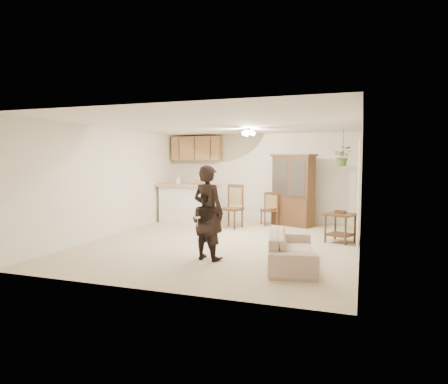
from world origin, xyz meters
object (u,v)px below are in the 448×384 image
(side_table, at_px, (340,227))
(chair_bar, at_px, (176,210))
(sofa, at_px, (292,243))
(china_hutch, at_px, (293,191))
(child, at_px, (207,221))
(chair_hutch_right, at_px, (269,216))
(adult, at_px, (208,209))
(chair_hutch_left, at_px, (231,216))

(side_table, distance_m, chair_bar, 5.19)
(sofa, distance_m, china_hutch, 4.14)
(sofa, bearing_deg, child, 82.74)
(chair_hutch_right, bearing_deg, china_hutch, 164.12)
(china_hutch, bearing_deg, side_table, -30.44)
(child, relative_size, china_hutch, 0.71)
(child, distance_m, chair_hutch_right, 4.01)
(sofa, relative_size, adult, 1.04)
(chair_bar, distance_m, chair_hutch_left, 2.28)
(child, bearing_deg, chair_bar, -46.60)
(sofa, relative_size, chair_bar, 1.99)
(sofa, height_order, adult, adult)
(adult, height_order, chair_bar, adult)
(china_hutch, bearing_deg, chair_bar, -155.98)
(adult, relative_size, side_table, 2.42)
(chair_bar, height_order, chair_hutch_right, chair_bar)
(child, distance_m, china_hutch, 4.24)
(side_table, height_order, chair_hutch_right, chair_hutch_right)
(sofa, relative_size, china_hutch, 0.98)
(child, bearing_deg, chair_hutch_left, -68.64)
(sofa, bearing_deg, side_table, -28.23)
(sofa, xyz_separation_m, chair_hutch_left, (-2.08, 3.12, -0.05))
(child, xyz_separation_m, side_table, (2.16, 2.27, -0.35))
(sofa, height_order, side_table, sofa)
(chair_bar, height_order, chair_hutch_left, chair_hutch_left)
(sofa, height_order, china_hutch, china_hutch)
(china_hutch, relative_size, chair_hutch_right, 2.10)
(side_table, xyz_separation_m, chair_hutch_right, (-1.94, 1.71, -0.07))
(chair_hutch_right, bearing_deg, child, 55.85)
(adult, relative_size, chair_hutch_left, 1.61)
(china_hutch, bearing_deg, chair_hutch_left, -122.59)
(chair_hutch_left, bearing_deg, chair_bar, 166.83)
(child, distance_m, chair_hutch_left, 3.30)
(side_table, relative_size, chair_hutch_left, 0.67)
(side_table, relative_size, chair_bar, 0.79)
(adult, relative_size, chair_bar, 1.91)
(chair_bar, relative_size, chair_hutch_right, 1.03)
(chair_hutch_left, bearing_deg, china_hutch, 44.62)
(china_hutch, height_order, chair_hutch_right, china_hutch)
(sofa, height_order, chair_bar, chair_bar)
(chair_hutch_left, height_order, chair_hutch_right, chair_hutch_left)
(chair_hutch_left, distance_m, chair_hutch_right, 1.12)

